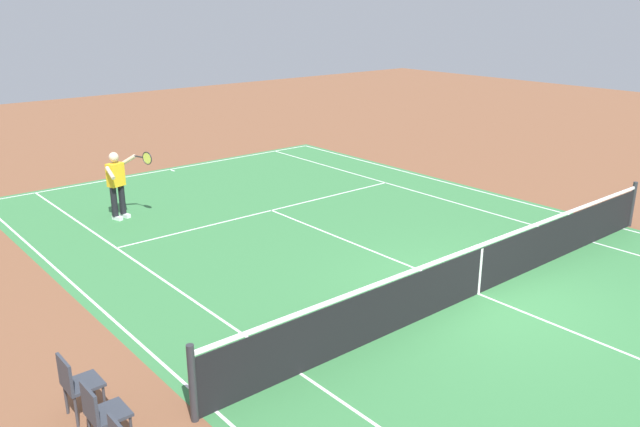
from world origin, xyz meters
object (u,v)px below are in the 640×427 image
at_px(tennis_ball, 446,299).
at_px(spectator_chair_4, 76,382).
at_px(spectator_chair_3, 101,412).
at_px(tennis_player_near, 117,182).
at_px(tennis_net, 480,269).

height_order(tennis_ball, spectator_chair_4, spectator_chair_4).
relative_size(tennis_ball, spectator_chair_3, 0.08).
bearing_deg(spectator_chair_4, tennis_player_near, -26.93).
relative_size(tennis_net, spectator_chair_4, 13.30).
xyz_separation_m(tennis_net, spectator_chair_4, (1.00, 6.89, 0.03)).
height_order(tennis_net, spectator_chair_3, tennis_net).
distance_m(tennis_player_near, spectator_chair_4, 8.17).
bearing_deg(spectator_chair_3, tennis_ball, -90.04).
bearing_deg(tennis_ball, spectator_chair_3, 89.96).
xyz_separation_m(tennis_net, tennis_player_near, (8.27, 3.19, 0.44)).
bearing_deg(spectator_chair_4, tennis_ball, -97.42).
bearing_deg(tennis_net, tennis_player_near, 21.10).
height_order(tennis_net, tennis_player_near, tennis_player_near).
bearing_deg(spectator_chair_3, tennis_player_near, -24.58).
bearing_deg(spectator_chair_3, spectator_chair_4, 0.00).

